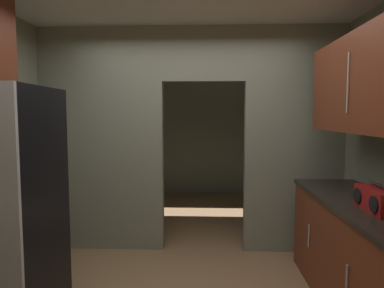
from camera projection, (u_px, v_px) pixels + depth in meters
kitchen_partition at (187, 134)px, 4.04m from camera, size 3.59×0.12×2.65m
adjoining_room_shell at (196, 132)px, 6.10m from camera, size 3.59×3.05×2.65m
lower_cabinet_run at (364, 258)px, 2.76m from camera, size 0.64×1.98×0.93m
upper_cabinet_counterside at (372, 83)px, 2.65m from camera, size 0.36×1.78×0.79m
boombox at (379, 200)px, 2.46m from camera, size 0.21×0.42×0.19m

